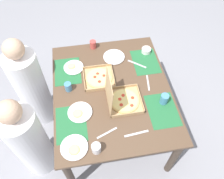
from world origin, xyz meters
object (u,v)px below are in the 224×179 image
object	(u,v)px
plate_middle	(114,57)
diner_right_seat	(32,88)
plate_far_left	(73,67)
cup_clear_right	(93,44)
pizza_box_center	(99,78)
cup_red	(68,87)
condiment_bowl	(146,50)
cup_dark	(164,99)
pizza_box_corner_right	(121,99)
plate_far_right	(80,112)
plate_near_right	(74,148)
diner_left_seat	(30,142)
cup_spare	(96,148)

from	to	relation	value
plate_middle	diner_right_seat	world-z (taller)	diner_right_seat
plate_far_left	cup_clear_right	xyz separation A→B (m)	(0.27, -0.24, 0.03)
pizza_box_center	plate_far_left	bearing A→B (deg)	52.78
cup_red	diner_right_seat	xyz separation A→B (m)	(0.24, 0.41, -0.23)
pizza_box_center	condiment_bowl	distance (m)	0.62
cup_dark	diner_right_seat	world-z (taller)	diner_right_seat
plate_far_left	condiment_bowl	world-z (taller)	condiment_bowl
pizza_box_corner_right	diner_right_seat	xyz separation A→B (m)	(0.46, 0.87, -0.24)
plate_far_right	cup_clear_right	distance (m)	0.84
plate_far_right	cup_red	size ratio (longest dim) A/B	2.41
pizza_box_center	cup_dark	distance (m)	0.66
plate_near_right	cup_red	bearing A→B (deg)	1.14
diner_left_seat	condiment_bowl	bearing A→B (deg)	-59.59
cup_clear_right	diner_left_seat	bearing A→B (deg)	142.09
cup_dark	diner_left_seat	world-z (taller)	diner_left_seat
pizza_box_corner_right	diner_left_seat	bearing A→B (deg)	99.65
plate_near_right	plate_middle	size ratio (longest dim) A/B	0.99
cup_dark	condiment_bowl	xyz separation A→B (m)	(0.66, -0.01, -0.03)
plate_far_right	plate_middle	bearing A→B (deg)	-33.65
plate_middle	cup_red	distance (m)	0.61
condiment_bowl	diner_left_seat	bearing A→B (deg)	120.41
pizza_box_corner_right	pizza_box_center	bearing A→B (deg)	27.85
pizza_box_center	plate_far_right	xyz separation A→B (m)	(-0.36, 0.22, -0.00)
pizza_box_corner_right	plate_far_right	xyz separation A→B (m)	(-0.05, 0.38, -0.04)
cup_red	plate_far_left	bearing A→B (deg)	-12.98
cup_clear_right	diner_right_seat	world-z (taller)	diner_right_seat
diner_right_seat	plate_far_right	bearing A→B (deg)	-136.09
plate_near_right	plate_far_right	distance (m)	0.33
cup_clear_right	condiment_bowl	bearing A→B (deg)	-106.78
cup_spare	plate_far_right	bearing A→B (deg)	15.64
plate_far_right	cup_dark	bearing A→B (deg)	-90.86
plate_near_right	cup_red	xyz separation A→B (m)	(0.59, 0.01, 0.04)
plate_far_right	cup_spare	world-z (taller)	cup_spare
plate_middle	cup_red	size ratio (longest dim) A/B	2.50
pizza_box_center	condiment_bowl	world-z (taller)	condiment_bowl
cup_red	plate_far_right	bearing A→B (deg)	-163.35
cup_dark	pizza_box_corner_right	bearing A→B (deg)	80.17
pizza_box_corner_right	diner_right_seat	distance (m)	1.02
cup_spare	plate_far_left	bearing A→B (deg)	7.67
cup_red	cup_dark	distance (m)	0.89
pizza_box_center	cup_dark	bearing A→B (deg)	-124.56
plate_far_right	cup_spare	distance (m)	0.38
cup_spare	cup_red	size ratio (longest dim) A/B	1.01
plate_far_right	plate_middle	world-z (taller)	plate_far_right
cup_spare	cup_clear_right	size ratio (longest dim) A/B	1.03
plate_far_right	diner_right_seat	xyz separation A→B (m)	(0.51, 0.49, -0.20)
pizza_box_center	plate_far_left	world-z (taller)	pizza_box_center
pizza_box_corner_right	cup_spare	world-z (taller)	pizza_box_corner_right
plate_far_left	cup_spare	size ratio (longest dim) A/B	2.22
pizza_box_corner_right	cup_clear_right	xyz separation A→B (m)	(0.76, 0.17, -0.01)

